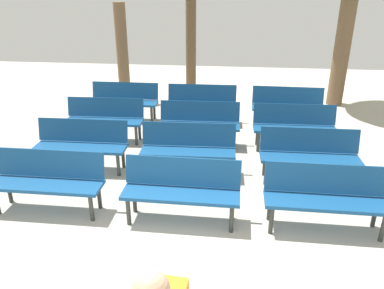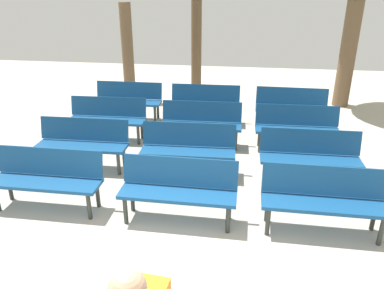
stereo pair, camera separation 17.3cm
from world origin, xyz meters
name	(u,v)px [view 1 (the left image)]	position (x,y,z in m)	size (l,w,h in m)	color
bench_r0_c0	(48,178)	(-1.93, 1.58, 0.50)	(1.60, 0.49, 0.87)	navy
bench_r0_c1	(182,187)	(0.01, 1.54, 0.50)	(1.60, 0.50, 0.87)	navy
bench_r0_c2	(326,194)	(1.93, 1.55, 0.50)	(1.60, 0.49, 0.87)	navy
bench_r1_c0	(81,142)	(-1.95, 2.90, 0.50)	(1.61, 0.52, 0.87)	navy
bench_r1_c1	(188,146)	(-0.07, 2.92, 0.50)	(1.62, 0.54, 0.87)	navy
bench_r1_c2	(309,152)	(1.94, 2.90, 0.50)	(1.61, 0.50, 0.87)	navy
bench_r2_c0	(105,117)	(-1.98, 4.23, 0.50)	(1.61, 0.53, 0.87)	navy
bench_r2_c1	(200,121)	(0.01, 4.20, 0.50)	(1.61, 0.53, 0.87)	navy
bench_r2_c2	(294,124)	(1.88, 4.22, 0.50)	(1.61, 0.52, 0.87)	navy
bench_r3_c0	(124,99)	(-1.93, 5.55, 0.50)	(1.60, 0.49, 0.87)	navy
bench_r3_c1	(202,101)	(-0.07, 5.55, 0.50)	(1.61, 0.51, 0.87)	navy
bench_r3_c2	(288,104)	(1.90, 5.55, 0.50)	(1.61, 0.51, 0.87)	navy
tree_0	(122,53)	(-2.41, 7.26, 1.30)	(0.32, 0.32, 2.60)	brown
tree_1	(191,45)	(-0.63, 8.20, 1.40)	(0.30, 0.30, 2.79)	brown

